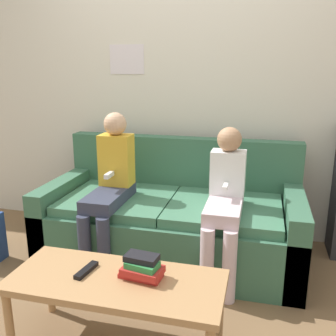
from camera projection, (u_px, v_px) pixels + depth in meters
The scene contains 8 objects.
ground_plane at pixel (152, 294), 2.45m from camera, with size 10.00×10.00×0.00m, color brown.
wall_back at pixel (188, 84), 3.16m from camera, with size 8.00×0.06×2.60m.
couch at pixel (172, 220), 2.92m from camera, with size 1.92×0.90×0.88m.
coffee_table at pixel (116, 287), 1.90m from camera, with size 1.10×0.46×0.41m.
person_left at pixel (110, 183), 2.73m from camera, with size 0.24×0.60×1.12m.
person_right at pixel (225, 197), 2.53m from camera, with size 0.24×0.60×1.05m.
tv_remote at pixel (86, 270), 1.94m from camera, with size 0.06×0.17×0.02m.
book_stack at pixel (142, 268), 1.88m from camera, with size 0.23×0.16×0.12m.
Camera 1 is at (0.63, -2.06, 1.44)m, focal length 40.00 mm.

